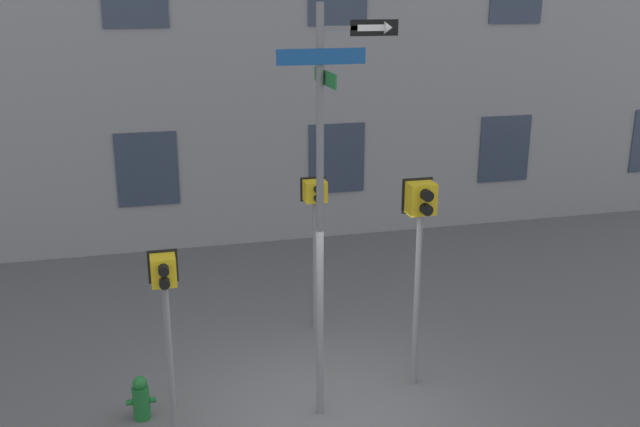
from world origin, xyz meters
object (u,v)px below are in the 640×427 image
(street_sign_pole, at_px, (326,187))
(pedestrian_signal_left, at_px, (165,298))
(pedestrian_signal_across, at_px, (315,213))
(fire_hydrant, at_px, (141,398))
(pedestrian_signal_right, at_px, (420,226))

(street_sign_pole, bearing_deg, pedestrian_signal_left, -178.98)
(pedestrian_signal_across, height_order, fire_hydrant, pedestrian_signal_across)
(pedestrian_signal_across, bearing_deg, pedestrian_signal_left, -134.67)
(pedestrian_signal_right, xyz_separation_m, pedestrian_signal_across, (-0.92, 1.99, -0.37))
(street_sign_pole, distance_m, pedestrian_signal_left, 2.27)
(pedestrian_signal_left, distance_m, pedestrian_signal_across, 3.39)
(pedestrian_signal_right, xyz_separation_m, fire_hydrant, (-3.68, 0.06, -2.04))
(fire_hydrant, bearing_deg, pedestrian_signal_across, 34.94)
(street_sign_pole, relative_size, pedestrian_signal_right, 1.75)
(pedestrian_signal_left, distance_m, fire_hydrant, 1.68)
(street_sign_pole, xyz_separation_m, fire_hydrant, (-2.31, 0.44, -2.75))
(pedestrian_signal_across, bearing_deg, fire_hydrant, -145.06)
(pedestrian_signal_right, bearing_deg, fire_hydrant, 179.05)
(pedestrian_signal_right, bearing_deg, street_sign_pole, -164.44)
(pedestrian_signal_left, bearing_deg, pedestrian_signal_across, 45.33)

